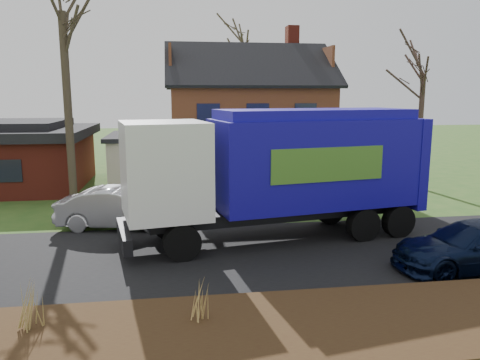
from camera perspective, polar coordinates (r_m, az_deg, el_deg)
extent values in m
plane|color=#2A511B|center=(15.33, 1.57, -9.09)|extent=(120.00, 120.00, 0.00)
cube|color=black|center=(15.32, 1.57, -9.06)|extent=(80.00, 7.00, 0.02)
cube|color=#311B10|center=(10.52, 6.71, -17.83)|extent=(80.00, 3.50, 0.30)
cube|color=beige|center=(28.84, 0.79, 2.89)|extent=(9.00, 7.50, 2.70)
cube|color=#512617|center=(28.61, 0.80, 8.36)|extent=(9.00, 7.50, 2.80)
cube|color=maroon|center=(30.36, 6.36, 16.66)|extent=(0.70, 0.90, 1.60)
cube|color=beige|center=(28.05, -11.67, 2.37)|extent=(3.50, 5.50, 2.60)
cube|color=black|center=(27.89, -11.78, 5.25)|extent=(3.90, 5.90, 0.24)
cube|color=maroon|center=(29.09, -27.26, 1.90)|extent=(9.00, 7.50, 2.80)
cylinder|color=black|center=(14.72, -7.09, -7.58)|extent=(1.23, 0.60, 1.18)
cylinder|color=black|center=(16.97, -8.68, -5.18)|extent=(1.23, 0.60, 1.18)
cylinder|color=black|center=(17.12, 14.77, -5.27)|extent=(1.23, 0.60, 1.18)
cylinder|color=black|center=(19.09, 10.88, -3.50)|extent=(1.23, 0.60, 1.18)
cylinder|color=black|center=(17.95, 18.75, -4.76)|extent=(1.23, 0.60, 1.18)
cylinder|color=black|center=(19.84, 14.62, -3.12)|extent=(1.23, 0.60, 1.18)
cube|color=black|center=(16.87, 5.45, -3.88)|extent=(9.86, 3.06, 0.40)
cube|color=white|center=(15.32, -9.19, 1.30)|extent=(3.07, 3.26, 3.07)
cube|color=black|center=(15.15, -13.88, 1.68)|extent=(0.53, 2.48, 1.02)
cube|color=black|center=(15.64, -13.93, -6.60)|extent=(0.78, 2.85, 0.51)
cube|color=#140B8F|center=(16.99, 8.89, 2.20)|extent=(7.55, 4.05, 3.07)
cube|color=#140B8F|center=(16.83, 9.05, 7.95)|extent=(7.15, 3.66, 0.34)
cube|color=#140B8F|center=(18.97, 18.87, 2.26)|extent=(0.90, 2.92, 3.29)
cube|color=#467927|center=(15.63, 10.75, 1.86)|extent=(4.03, 0.76, 1.14)
cube|color=#467927|center=(18.18, 6.35, 3.15)|extent=(4.03, 0.76, 1.14)
imported|color=#A2A4A9|center=(18.69, -14.37, -3.34)|extent=(4.94, 2.40, 1.56)
imported|color=black|center=(15.57, 26.56, -7.18)|extent=(4.94, 2.23, 1.40)
cylinder|color=#3C3224|center=(22.82, -20.21, 7.86)|extent=(0.36, 0.36, 8.71)
cylinder|color=#412F27|center=(27.46, 21.06, 5.50)|extent=(0.28, 0.28, 6.20)
cylinder|color=#3F3625|center=(36.41, 0.50, 9.31)|extent=(0.34, 0.34, 8.86)
cone|color=#9F8646|center=(10.88, -24.02, -13.86)|extent=(0.05, 0.05, 1.01)
cone|color=#9F8646|center=(10.93, -24.89, -13.82)|extent=(0.05, 0.05, 1.01)
cone|color=#9F8646|center=(10.83, -23.13, -13.90)|extent=(0.05, 0.05, 1.01)
cone|color=#9F8646|center=(11.00, -23.82, -13.58)|extent=(0.05, 0.05, 1.01)
cone|color=#9F8646|center=(10.76, -24.21, -14.15)|extent=(0.05, 0.05, 1.01)
cone|color=tan|center=(10.38, -4.95, -14.57)|extent=(0.04, 0.04, 0.87)
cone|color=tan|center=(10.38, -5.73, -14.60)|extent=(0.04, 0.04, 0.87)
cone|color=tan|center=(10.39, -4.17, -14.54)|extent=(0.04, 0.04, 0.87)
cone|color=tan|center=(10.48, -4.99, -14.32)|extent=(0.04, 0.04, 0.87)
cone|color=tan|center=(10.29, -4.91, -14.83)|extent=(0.04, 0.04, 0.87)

